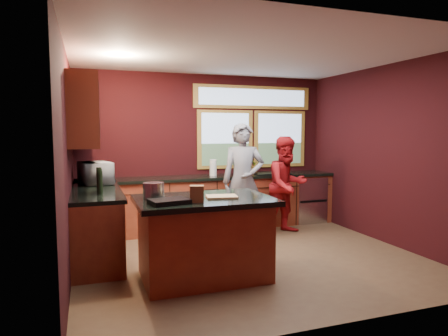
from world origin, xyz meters
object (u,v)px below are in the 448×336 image
person_grey (243,181)px  person_red (287,185)px  stock_pot (154,190)px  cutting_board (222,197)px  island (204,237)px

person_grey → person_red: person_grey is taller
person_grey → stock_pot: size_ratio=7.61×
cutting_board → person_red: bearing=43.1°
cutting_board → stock_pot: 0.78m
stock_pot → person_red: bearing=29.4°
island → person_grey: person_grey is taller
person_red → cutting_board: size_ratio=4.62×
island → stock_pot: 0.80m
person_red → stock_pot: 2.80m
island → person_grey: size_ratio=0.85×
island → person_grey: 1.85m
person_grey → person_red: bearing=22.1°
person_grey → stock_pot: bearing=-124.2°
island → person_red: size_ratio=0.96×
person_red → person_grey: bearing=175.4°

